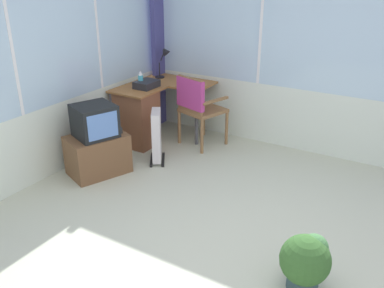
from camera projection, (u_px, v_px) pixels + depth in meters
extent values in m
cube|color=beige|center=(228.00, 257.00, 3.53)|extent=(5.75, 5.72, 0.06)
cube|color=silver|center=(27.00, 150.00, 4.49)|extent=(4.75, 0.06, 0.79)
cube|color=silver|center=(8.00, 37.00, 4.02)|extent=(4.66, 0.06, 1.56)
cube|color=white|center=(8.00, 37.00, 4.02)|extent=(0.04, 0.07, 1.56)
cube|color=white|center=(95.00, 23.00, 4.96)|extent=(0.04, 0.07, 1.56)
cube|color=silver|center=(315.00, 122.00, 5.26)|extent=(0.06, 4.72, 0.79)
cube|color=silver|center=(327.00, 25.00, 4.79)|extent=(0.06, 4.63, 1.56)
cube|color=white|center=(262.00, 20.00, 5.16)|extent=(0.07, 0.04, 1.56)
cube|color=#444382|center=(158.00, 41.00, 5.89)|extent=(0.25, 0.07, 2.44)
cube|color=#956031|center=(150.00, 85.00, 5.61)|extent=(1.14, 0.55, 0.02)
cube|color=#956031|center=(194.00, 85.00, 5.61)|extent=(0.55, 0.45, 0.02)
cube|color=brown|center=(136.00, 119.00, 5.49)|extent=(0.40, 0.51, 0.71)
cylinder|color=#4C4C51|center=(197.00, 119.00, 5.49)|extent=(0.04, 0.04, 0.72)
cylinder|color=#4C4C51|center=(113.00, 120.00, 5.45)|extent=(0.04, 0.04, 0.72)
cylinder|color=black|center=(160.00, 77.00, 5.89)|extent=(0.13, 0.13, 0.02)
cylinder|color=black|center=(159.00, 69.00, 5.85)|extent=(0.02, 0.02, 0.19)
cylinder|color=black|center=(163.00, 55.00, 5.80)|extent=(0.05, 0.11, 0.17)
cone|color=black|center=(167.00, 52.00, 5.80)|extent=(0.13, 0.13, 0.12)
cube|color=black|center=(191.00, 83.00, 5.60)|extent=(0.10, 0.16, 0.02)
cylinder|color=#4ABAD1|center=(141.00, 81.00, 5.41)|extent=(0.06, 0.06, 0.16)
cone|color=white|center=(140.00, 73.00, 5.37)|extent=(0.06, 0.06, 0.06)
cube|color=#242529|center=(147.00, 84.00, 5.41)|extent=(0.30, 0.24, 0.09)
cylinder|color=olive|center=(227.00, 128.00, 5.54)|extent=(0.04, 0.04, 0.45)
cylinder|color=olive|center=(204.00, 120.00, 5.84)|extent=(0.04, 0.04, 0.45)
cylinder|color=olive|center=(202.00, 137.00, 5.27)|extent=(0.04, 0.04, 0.45)
cylinder|color=olive|center=(179.00, 127.00, 5.58)|extent=(0.04, 0.04, 0.45)
cube|color=olive|center=(203.00, 110.00, 5.46)|extent=(0.60, 0.60, 0.04)
cube|color=olive|center=(190.00, 95.00, 5.23)|extent=(0.16, 0.42, 0.45)
cube|color=#B53A83|center=(190.00, 94.00, 5.22)|extent=(0.19, 0.45, 0.37)
cube|color=olive|center=(215.00, 101.00, 5.24)|extent=(0.42, 0.17, 0.03)
cube|color=olive|center=(192.00, 93.00, 5.54)|extent=(0.42, 0.17, 0.03)
cube|color=brown|center=(98.00, 154.00, 4.79)|extent=(0.76, 0.65, 0.45)
cube|color=black|center=(95.00, 121.00, 4.62)|extent=(0.54, 0.53, 0.36)
cube|color=#5F88CD|center=(103.00, 126.00, 4.48)|extent=(0.32, 0.14, 0.28)
cube|color=#262628|center=(108.00, 130.00, 4.76)|extent=(0.32, 0.30, 0.07)
cube|color=silver|center=(156.00, 140.00, 4.89)|extent=(0.07, 0.09, 0.61)
cube|color=silver|center=(156.00, 139.00, 4.93)|extent=(0.07, 0.09, 0.61)
cube|color=silver|center=(156.00, 138.00, 4.96)|extent=(0.07, 0.09, 0.61)
cube|color=silver|center=(156.00, 136.00, 5.00)|extent=(0.07, 0.09, 0.61)
cube|color=silver|center=(157.00, 135.00, 5.04)|extent=(0.07, 0.09, 0.61)
cube|color=silver|center=(157.00, 134.00, 5.08)|extent=(0.07, 0.09, 0.61)
cube|color=silver|center=(157.00, 132.00, 5.12)|extent=(0.07, 0.09, 0.61)
cube|color=silver|center=(157.00, 131.00, 5.16)|extent=(0.07, 0.09, 0.61)
cube|color=black|center=(163.00, 160.00, 5.15)|extent=(0.31, 0.22, 0.03)
cube|color=black|center=(152.00, 160.00, 5.15)|extent=(0.31, 0.22, 0.03)
cube|color=silver|center=(157.00, 127.00, 5.18)|extent=(0.09, 0.10, 0.43)
cylinder|color=#2E4547|center=(302.00, 281.00, 3.14)|extent=(0.23, 0.23, 0.11)
sphere|color=#335E29|center=(305.00, 260.00, 3.06)|extent=(0.37, 0.37, 0.37)
sphere|color=#427540|center=(314.00, 248.00, 3.07)|extent=(0.21, 0.21, 0.21)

